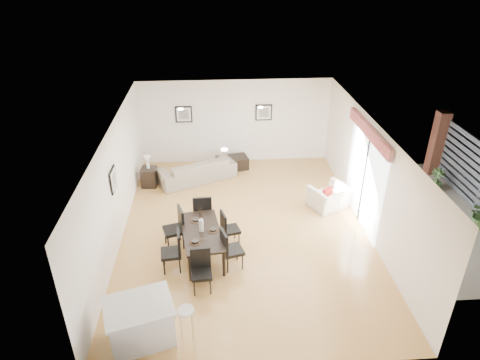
{
  "coord_description": "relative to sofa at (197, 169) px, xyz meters",
  "views": [
    {
      "loc": [
        -0.72,
        -8.74,
        6.19
      ],
      "look_at": [
        -0.09,
        0.4,
        1.21
      ],
      "focal_mm": 32.0,
      "sensor_mm": 36.0,
      "label": 1
    }
  ],
  "objects": [
    {
      "name": "table_lamp",
      "position": [
        -1.39,
        -0.29,
        0.49
      ],
      "size": [
        0.2,
        0.2,
        0.39
      ],
      "color": "white",
      "rests_on": "side_table"
    },
    {
      "name": "dining_chair_head",
      "position": [
        0.19,
        -4.71,
        0.18
      ],
      "size": [
        0.44,
        0.44,
        0.92
      ],
      "rotation": [
        0.0,
        0.0,
        0.07
      ],
      "color": "black",
      "rests_on": "ground"
    },
    {
      "name": "wall_back",
      "position": [
        1.23,
        1.25,
        1.02
      ],
      "size": [
        6.0,
        0.04,
        2.7
      ],
      "primitive_type": "cube",
      "color": "white",
      "rests_on": "ground"
    },
    {
      "name": "framed_print_back_left",
      "position": [
        -0.37,
        1.22,
        1.32
      ],
      "size": [
        0.52,
        0.04,
        0.52
      ],
      "color": "black",
      "rests_on": "wall_back"
    },
    {
      "name": "dining_chair_foot",
      "position": [
        0.2,
        -2.68,
        0.22
      ],
      "size": [
        0.48,
        0.48,
        1.0
      ],
      "rotation": [
        0.0,
        0.0,
        3.2
      ],
      "color": "black",
      "rests_on": "ground"
    },
    {
      "name": "wall_right",
      "position": [
        4.23,
        -2.75,
        1.02
      ],
      "size": [
        0.04,
        8.0,
        2.7
      ],
      "primitive_type": "cube",
      "color": "white",
      "rests_on": "ground"
    },
    {
      "name": "dining_chair_enear",
      "position": [
        0.78,
        -4.13,
        0.2
      ],
      "size": [
        0.54,
        0.54,
        0.97
      ],
      "rotation": [
        0.0,
        0.0,
        1.86
      ],
      "color": "black",
      "rests_on": "ground"
    },
    {
      "name": "coffee_table",
      "position": [
        1.1,
        0.67,
        -0.14
      ],
      "size": [
        1.06,
        0.77,
        0.38
      ],
      "primitive_type": "cube",
      "rotation": [
        0.0,
        0.0,
        0.22
      ],
      "color": "black",
      "rests_on": "ground"
    },
    {
      "name": "ceiling",
      "position": [
        1.23,
        -2.75,
        2.37
      ],
      "size": [
        6.0,
        8.0,
        0.02
      ],
      "primitive_type": "cube",
      "color": "white",
      "rests_on": "wall_back"
    },
    {
      "name": "side_table",
      "position": [
        -1.39,
        -0.29,
        -0.05
      ],
      "size": [
        0.46,
        0.46,
        0.57
      ],
      "primitive_type": "cube",
      "rotation": [
        0.0,
        0.0,
        -0.08
      ],
      "color": "black",
      "rests_on": "ground"
    },
    {
      "name": "courtyard_plant_b",
      "position": [
        6.86,
        -1.18,
        0.01
      ],
      "size": [
        0.48,
        0.48,
        0.7
      ],
      "primitive_type": "imported",
      "rotation": [
        0.0,
        0.0,
        -0.26
      ],
      "color": "#324F22",
      "rests_on": "ground"
    },
    {
      "name": "cushion",
      "position": [
        3.49,
        -1.93,
        0.16
      ],
      "size": [
        0.29,
        0.22,
        0.29
      ],
      "primitive_type": "cube",
      "rotation": [
        0.0,
        0.0,
        3.66
      ],
      "color": "maroon",
      "rests_on": "armchair"
    },
    {
      "name": "vase",
      "position": [
        0.2,
        -3.69,
        0.63
      ],
      "size": [
        0.68,
        1.12,
        0.63
      ],
      "color": "white",
      "rests_on": "dining_table"
    },
    {
      "name": "armchair",
      "position": [
        3.57,
        -1.84,
        -0.02
      ],
      "size": [
        1.23,
        1.18,
        0.62
      ],
      "primitive_type": "imported",
      "rotation": [
        0.0,
        0.0,
        3.61
      ],
      "color": "beige",
      "rests_on": "ground"
    },
    {
      "name": "wall_front",
      "position": [
        1.23,
        -6.75,
        1.02
      ],
      "size": [
        6.0,
        0.04,
        2.7
      ],
      "primitive_type": "cube",
      "color": "white",
      "rests_on": "ground"
    },
    {
      "name": "courtyard",
      "position": [
        7.4,
        -1.89,
        0.59
      ],
      "size": [
        6.0,
        6.0,
        2.0
      ],
      "color": "gray",
      "rests_on": "ground"
    },
    {
      "name": "sofa",
      "position": [
        0.0,
        0.0,
        0.0
      ],
      "size": [
        2.46,
        1.77,
        0.67
      ],
      "primitive_type": "imported",
      "rotation": [
        0.0,
        0.0,
        3.57
      ],
      "color": "gray",
      "rests_on": "ground"
    },
    {
      "name": "dining_chair_efar",
      "position": [
        0.78,
        -3.3,
        0.16
      ],
      "size": [
        0.49,
        0.49,
        0.88
      ],
      "rotation": [
        0.0,
        0.0,
        1.84
      ],
      "color": "black",
      "rests_on": "ground"
    },
    {
      "name": "dining_chair_wfar",
      "position": [
        -0.38,
        -3.25,
        0.22
      ],
      "size": [
        0.55,
        0.55,
        0.99
      ],
      "rotation": [
        0.0,
        0.0,
        -1.29
      ],
      "color": "black",
      "rests_on": "ground"
    },
    {
      "name": "kitchen_island",
      "position": [
        -0.86,
        -5.98,
        0.08
      ],
      "size": [
        1.37,
        1.19,
        0.81
      ],
      "rotation": [
        0.0,
        0.0,
        0.29
      ],
      "color": "silver",
      "rests_on": "ground"
    },
    {
      "name": "ground",
      "position": [
        1.23,
        -2.75,
        -0.33
      ],
      "size": [
        8.0,
        8.0,
        0.0
      ],
      "primitive_type": "plane",
      "color": "tan",
      "rests_on": "ground"
    },
    {
      "name": "dining_table",
      "position": [
        0.2,
        -3.69,
        0.28
      ],
      "size": [
        1.05,
        1.75,
        0.69
      ],
      "rotation": [
        0.0,
        0.0,
        0.14
      ],
      "color": "black",
      "rests_on": "ground"
    },
    {
      "name": "sliding_door",
      "position": [
        4.19,
        -2.45,
        1.33
      ],
      "size": [
        0.12,
        2.7,
        2.57
      ],
      "color": "white",
      "rests_on": "wall_right"
    },
    {
      "name": "wall_left",
      "position": [
        -1.77,
        -2.75,
        1.02
      ],
      "size": [
        0.04,
        8.0,
        2.7
      ],
      "primitive_type": "cube",
      "color": "white",
      "rests_on": "ground"
    },
    {
      "name": "framed_print_left_wall",
      "position": [
        -1.74,
        -2.95,
        1.32
      ],
      "size": [
        0.04,
        0.52,
        0.52
      ],
      "rotation": [
        0.0,
        0.0,
        1.57
      ],
      "color": "black",
      "rests_on": "wall_left"
    },
    {
      "name": "framed_print_back_right",
      "position": [
        2.13,
        1.22,
        1.32
      ],
      "size": [
        0.52,
        0.04,
        0.52
      ],
      "color": "black",
      "rests_on": "wall_back"
    },
    {
      "name": "dining_chair_wnear",
      "position": [
        -0.38,
        -4.1,
        0.2
      ],
      "size": [
        0.47,
        0.47,
        0.95
      ],
      "rotation": [
        0.0,
        0.0,
        -1.46
      ],
      "color": "black",
      "rests_on": "ground"
    },
    {
      "name": "bar_stool",
      "position": [
        -0.06,
        -5.98,
        0.22
      ],
      "size": [
        0.3,
        0.3,
        0.65
      ],
      "color": "silver",
      "rests_on": "ground"
    }
  ]
}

